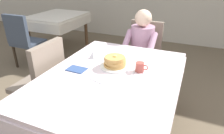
{
  "coord_description": "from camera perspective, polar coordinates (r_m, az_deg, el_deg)",
  "views": [
    {
      "loc": [
        0.6,
        -1.39,
        1.55
      ],
      "look_at": [
        -0.01,
        0.04,
        0.79
      ],
      "focal_mm": 32.03,
      "sensor_mm": 36.0,
      "label": 1
    }
  ],
  "objects": [
    {
      "name": "knife_right_of_plate",
      "position": [
        1.77,
        6.37,
        -1.29
      ],
      "size": [
        0.02,
        0.2,
        0.0
      ],
      "primitive_type": "cube",
      "rotation": [
        0.0,
        0.0,
        1.58
      ],
      "color": "silver",
      "rests_on": "dining_table_main"
    },
    {
      "name": "napkin_folded",
      "position": [
        1.82,
        -10.08,
        -0.63
      ],
      "size": [
        0.17,
        0.12,
        0.01
      ],
      "primitive_type": "cube",
      "rotation": [
        0.0,
        0.0,
        -0.03
      ],
      "color": "#334C7F",
      "rests_on": "dining_table_main"
    },
    {
      "name": "cup_coffee",
      "position": [
        1.76,
        8.0,
        -0.02
      ],
      "size": [
        0.11,
        0.08,
        0.08
      ],
      "color": "#B24C42",
      "rests_on": "dining_table_main"
    },
    {
      "name": "diner_person",
      "position": [
        2.63,
        8.31,
        6.16
      ],
      "size": [
        0.4,
        0.43,
        1.12
      ],
      "rotation": [
        0.0,
        0.0,
        3.14
      ],
      "color": "#B2849E",
      "rests_on": "ground"
    },
    {
      "name": "syrup_pitcher",
      "position": [
        2.03,
        -5.47,
        3.52
      ],
      "size": [
        0.08,
        0.08,
        0.07
      ],
      "color": "silver",
      "rests_on": "dining_table_main"
    },
    {
      "name": "background_chair_empty",
      "position": [
        3.65,
        -24.04,
        7.51
      ],
      "size": [
        0.44,
        0.45,
        0.93
      ],
      "color": "#384251",
      "rests_on": "ground"
    },
    {
      "name": "fork_left_of_plate",
      "position": [
        1.9,
        -4.65,
        0.76
      ],
      "size": [
        0.03,
        0.18,
        0.0
      ],
      "primitive_type": "cube",
      "rotation": [
        0.0,
        0.0,
        1.47
      ],
      "color": "silver",
      "rests_on": "dining_table_main"
    },
    {
      "name": "breakfast_stack",
      "position": [
        1.82,
        0.87,
        1.68
      ],
      "size": [
        0.21,
        0.21,
        0.1
      ],
      "color": "tan",
      "rests_on": "plate_breakfast"
    },
    {
      "name": "dining_table_main",
      "position": [
        1.76,
        -0.2,
        -4.74
      ],
      "size": [
        1.12,
        1.52,
        0.74
      ],
      "color": "silver",
      "rests_on": "ground"
    },
    {
      "name": "plate_breakfast",
      "position": [
        1.84,
        0.91,
        0.18
      ],
      "size": [
        0.28,
        0.28,
        0.02
      ],
      "primitive_type": "cylinder",
      "color": "white",
      "rests_on": "dining_table_main"
    },
    {
      "name": "spoon_near_edge",
      "position": [
        1.62,
        -4.64,
        -4.02
      ],
      "size": [
        0.15,
        0.06,
        0.0
      ],
      "primitive_type": "cube",
      "rotation": [
        0.0,
        0.0,
        -0.29
      ],
      "color": "silver",
      "rests_on": "dining_table_main"
    },
    {
      "name": "chair_diner",
      "position": [
        2.82,
        8.98,
        4.48
      ],
      "size": [
        0.44,
        0.45,
        0.93
      ],
      "rotation": [
        0.0,
        0.0,
        3.14
      ],
      "color": "#7A6B5B",
      "rests_on": "ground"
    },
    {
      "name": "background_table_far",
      "position": [
        4.3,
        -15.23,
        12.68
      ],
      "size": [
        0.92,
        1.12,
        0.74
      ],
      "color": "silver",
      "rests_on": "ground"
    },
    {
      "name": "chair_left_side",
      "position": [
        2.2,
        -19.03,
        -3.18
      ],
      "size": [
        0.45,
        0.44,
        0.93
      ],
      "rotation": [
        0.0,
        0.0,
        1.57
      ],
      "color": "#7A6B5B",
      "rests_on": "ground"
    }
  ]
}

